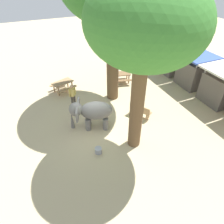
% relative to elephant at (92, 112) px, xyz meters
% --- Properties ---
extents(ground_plane, '(60.00, 60.00, 0.00)m').
position_rel_elephant_xyz_m(ground_plane, '(0.12, 0.19, -1.11)').
color(ground_plane, tan).
extents(elephant, '(1.92, 2.50, 1.74)m').
position_rel_elephant_xyz_m(elephant, '(0.00, 0.00, 0.00)').
color(elephant, slate).
rests_on(elephant, ground_plane).
extents(person_handler, '(0.32, 0.50, 1.62)m').
position_rel_elephant_xyz_m(person_handler, '(-2.57, -0.48, -0.16)').
color(person_handler, '#3F3833').
rests_on(person_handler, ground_plane).
extents(shade_tree_secondary, '(4.91, 4.50, 7.95)m').
position_rel_elephant_xyz_m(shade_tree_secondary, '(2.19, 1.60, 4.99)').
color(shade_tree_secondary, brown).
rests_on(shade_tree_secondary, ground_plane).
extents(wooden_bench, '(1.41, 1.04, 0.88)m').
position_rel_elephant_xyz_m(wooden_bench, '(0.25, 3.09, -0.64)').
color(wooden_bench, '#9E7A51').
rests_on(wooden_bench, ground_plane).
extents(picnic_table_near, '(1.91, 1.92, 0.78)m').
position_rel_elephant_xyz_m(picnic_table_near, '(-4.80, -0.70, -0.52)').
color(picnic_table_near, '#9E7A51').
rests_on(picnic_table_near, ground_plane).
extents(picnic_table_far, '(1.78, 1.80, 0.78)m').
position_rel_elephant_xyz_m(picnic_table_far, '(-4.37, 3.93, -0.52)').
color(picnic_table_far, brown).
rests_on(picnic_table_far, ground_plane).
extents(market_stall_teal, '(2.50, 2.50, 2.52)m').
position_rel_elephant_xyz_m(market_stall_teal, '(-4.28, 8.85, 0.03)').
color(market_stall_teal, '#59514C').
rests_on(market_stall_teal, ground_plane).
extents(market_stall_blue, '(2.50, 2.50, 2.52)m').
position_rel_elephant_xyz_m(market_stall_blue, '(-1.68, 8.85, 0.03)').
color(market_stall_blue, '#59514C').
rests_on(market_stall_blue, ground_plane).
extents(market_stall_white, '(2.50, 2.50, 2.52)m').
position_rel_elephant_xyz_m(market_stall_white, '(0.92, 8.85, 0.03)').
color(market_stall_white, '#59514C').
rests_on(market_stall_white, ground_plane).
extents(feed_bucket, '(0.36, 0.36, 0.32)m').
position_rel_elephant_xyz_m(feed_bucket, '(2.07, -0.41, -0.95)').
color(feed_bucket, gray).
rests_on(feed_bucket, ground_plane).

